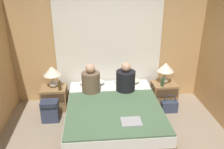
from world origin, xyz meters
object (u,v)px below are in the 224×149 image
object	(u,v)px
handbag_on_floor	(169,106)
person_left_in_bed	(91,81)
beer_bottle_on_left_stand	(60,86)
nightstand_left	(54,98)
laptop_on_bed	(131,122)
person_right_in_bed	(126,80)
nightstand_right	(164,93)
pillow_left	(92,82)
pillow_right	(127,81)
beer_bottle_on_right_stand	(162,82)
lamp_left	(52,73)
lamp_right	(166,69)
bed	(113,115)
backpack_on_floor	(50,110)

from	to	relation	value
handbag_on_floor	person_left_in_bed	bearing A→B (deg)	175.92
person_left_in_bed	beer_bottle_on_left_stand	world-z (taller)	person_left_in_bed
nightstand_left	handbag_on_floor	size ratio (longest dim) A/B	1.30
laptop_on_bed	handbag_on_floor	world-z (taller)	laptop_on_bed
person_right_in_bed	laptop_on_bed	size ratio (longest dim) A/B	1.91
nightstand_right	beer_bottle_on_left_stand	size ratio (longest dim) A/B	2.42
pillow_left	pillow_right	bearing A→B (deg)	0.00
beer_bottle_on_right_stand	handbag_on_floor	world-z (taller)	beer_bottle_on_right_stand
lamp_left	pillow_left	xyz separation A→B (m)	(0.79, 0.07, -0.27)
person_left_in_bed	laptop_on_bed	world-z (taller)	person_left_in_bed
lamp_left	lamp_right	xyz separation A→B (m)	(2.33, 0.00, 0.00)
nightstand_right	beer_bottle_on_left_stand	world-z (taller)	beer_bottle_on_left_stand
handbag_on_floor	nightstand_left	bearing A→B (deg)	171.39
person_right_in_bed	beer_bottle_on_right_stand	size ratio (longest dim) A/B	2.75
person_right_in_bed	pillow_right	bearing A→B (deg)	75.96
lamp_right	person_left_in_bed	world-z (taller)	person_left_in_bed
nightstand_right	pillow_right	size ratio (longest dim) A/B	0.96
person_left_in_bed	handbag_on_floor	world-z (taller)	person_left_in_bed
bed	beer_bottle_on_left_stand	size ratio (longest dim) A/B	9.66
person_right_in_bed	laptop_on_bed	bearing A→B (deg)	-93.45
laptop_on_bed	lamp_right	bearing A→B (deg)	55.87
nightstand_left	pillow_left	world-z (taller)	pillow_left
person_left_in_bed	handbag_on_floor	xyz separation A→B (m)	(1.58, -0.11, -0.58)
laptop_on_bed	pillow_left	bearing A→B (deg)	111.99
nightstand_right	person_right_in_bed	world-z (taller)	person_right_in_bed
nightstand_left	nightstand_right	world-z (taller)	same
person_left_in_bed	laptop_on_bed	xyz separation A→B (m)	(0.61, -1.12, -0.20)
nightstand_left	laptop_on_bed	size ratio (longest dim) A/B	1.62
person_left_in_bed	backpack_on_floor	world-z (taller)	person_left_in_bed
pillow_left	person_right_in_bed	world-z (taller)	person_right_in_bed
person_right_in_bed	lamp_right	bearing A→B (deg)	17.61
nightstand_left	lamp_left	distance (m)	0.55
person_right_in_bed	handbag_on_floor	bearing A→B (deg)	-7.15
nightstand_left	beer_bottle_on_left_stand	world-z (taller)	beer_bottle_on_left_stand
bed	person_left_in_bed	bearing A→B (deg)	128.41
nightstand_right	handbag_on_floor	size ratio (longest dim) A/B	1.30
laptop_on_bed	lamp_left	bearing A→B (deg)	134.74
lamp_left	laptop_on_bed	distance (m)	1.98
nightstand_right	lamp_right	size ratio (longest dim) A/B	1.14
bed	handbag_on_floor	xyz separation A→B (m)	(1.18, 0.38, -0.10)
nightstand_left	person_left_in_bed	size ratio (longest dim) A/B	0.85
person_right_in_bed	handbag_on_floor	size ratio (longest dim) A/B	1.53
backpack_on_floor	beer_bottle_on_right_stand	bearing A→B (deg)	8.72
pillow_right	handbag_on_floor	bearing A→B (deg)	-29.53
pillow_right	beer_bottle_on_left_stand	world-z (taller)	beer_bottle_on_left_stand
lamp_right	pillow_right	xyz separation A→B (m)	(-0.79, 0.07, -0.27)
pillow_left	backpack_on_floor	xyz separation A→B (m)	(-0.82, -0.57, -0.28)
laptop_on_bed	handbag_on_floor	xyz separation A→B (m)	(0.96, 1.00, -0.37)
bed	nightstand_right	size ratio (longest dim) A/B	3.99
pillow_right	handbag_on_floor	size ratio (longest dim) A/B	1.36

